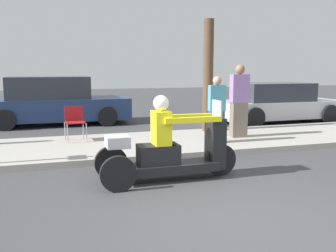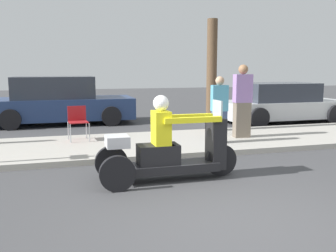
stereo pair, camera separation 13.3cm
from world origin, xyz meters
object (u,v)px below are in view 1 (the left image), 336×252
(motorcycle_trike, at_px, (169,151))
(parked_car_lot_center, at_px, (276,103))
(spectator_end_of_line, at_px, (217,111))
(tree_trunk, at_px, (208,76))
(spectator_with_child, at_px, (239,102))
(parked_car_lot_left, at_px, (55,102))
(folding_chair_set_back, at_px, (75,120))

(motorcycle_trike, height_order, parked_car_lot_center, motorcycle_trike)
(spectator_end_of_line, relative_size, tree_trunk, 0.51)
(motorcycle_trike, relative_size, parked_car_lot_center, 0.55)
(tree_trunk, bearing_deg, spectator_with_child, -71.92)
(spectator_with_child, bearing_deg, tree_trunk, 108.08)
(spectator_end_of_line, bearing_deg, tree_trunk, 73.75)
(spectator_with_child, height_order, parked_car_lot_left, spectator_with_child)
(motorcycle_trike, xyz_separation_m, parked_car_lot_left, (-1.75, 7.11, 0.24))
(parked_car_lot_left, relative_size, tree_trunk, 1.53)
(motorcycle_trike, height_order, spectator_with_child, spectator_with_child)
(spectator_end_of_line, height_order, folding_chair_set_back, spectator_end_of_line)
(spectator_end_of_line, bearing_deg, parked_car_lot_center, 41.14)
(motorcycle_trike, relative_size, parked_car_lot_left, 0.52)
(spectator_end_of_line, height_order, tree_trunk, tree_trunk)
(spectator_end_of_line, height_order, spectator_with_child, spectator_with_child)
(motorcycle_trike, bearing_deg, parked_car_lot_center, 44.12)
(spectator_end_of_line, xyz_separation_m, spectator_with_child, (0.85, 0.53, 0.13))
(parked_car_lot_center, bearing_deg, spectator_end_of_line, -138.86)
(motorcycle_trike, distance_m, parked_car_lot_left, 7.33)
(parked_car_lot_left, bearing_deg, parked_car_lot_center, -13.00)
(motorcycle_trike, xyz_separation_m, spectator_end_of_line, (1.83, 2.14, 0.37))
(tree_trunk, bearing_deg, parked_car_lot_center, 26.36)
(spectator_end_of_line, bearing_deg, parked_car_lot_left, 125.71)
(motorcycle_trike, bearing_deg, spectator_end_of_line, 49.43)
(spectator_with_child, relative_size, folding_chair_set_back, 2.22)
(folding_chair_set_back, relative_size, tree_trunk, 0.27)
(spectator_with_child, xyz_separation_m, parked_car_lot_center, (2.90, 2.76, -0.35))
(motorcycle_trike, distance_m, spectator_end_of_line, 2.83)
(spectator_with_child, distance_m, folding_chair_set_back, 4.09)
(folding_chair_set_back, distance_m, tree_trunk, 3.79)
(spectator_end_of_line, bearing_deg, spectator_with_child, 31.61)
(motorcycle_trike, distance_m, tree_trunk, 4.59)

